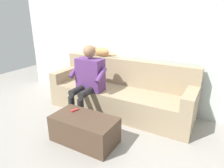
% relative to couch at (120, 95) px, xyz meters
% --- Properties ---
extents(ground_plane, '(8.00, 8.00, 0.00)m').
position_rel_couch_xyz_m(ground_plane, '(0.00, 0.73, -0.31)').
color(ground_plane, gray).
extents(back_wall, '(5.06, 0.06, 2.46)m').
position_rel_couch_xyz_m(back_wall, '(0.00, -0.42, 0.92)').
color(back_wall, silver).
rests_on(back_wall, ground).
extents(couch, '(2.49, 0.75, 0.89)m').
position_rel_couch_xyz_m(couch, '(0.00, 0.00, 0.00)').
color(couch, '#9E896B').
rests_on(couch, ground).
extents(coffee_table, '(0.87, 0.47, 0.36)m').
position_rel_couch_xyz_m(coffee_table, '(0.00, 1.04, -0.13)').
color(coffee_table, '#4C3828').
rests_on(coffee_table, ground).
extents(person_solo_seated, '(0.60, 0.58, 1.18)m').
position_rel_couch_xyz_m(person_solo_seated, '(0.41, 0.37, 0.35)').
color(person_solo_seated, '#5B3370').
rests_on(person_solo_seated, ground).
extents(cat_on_backrest, '(0.54, 0.14, 0.17)m').
position_rel_couch_xyz_m(cat_on_backrest, '(0.57, -0.24, 0.67)').
color(cat_on_backrest, '#B7844C').
rests_on(cat_on_backrest, couch).
extents(remote_red, '(0.07, 0.12, 0.02)m').
position_rel_couch_xyz_m(remote_red, '(0.23, 0.96, 0.06)').
color(remote_red, '#B73333').
rests_on(remote_red, coffee_table).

